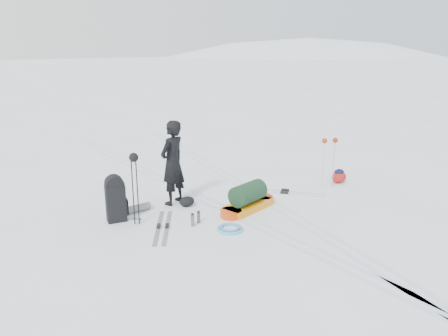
{
  "coord_description": "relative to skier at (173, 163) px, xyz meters",
  "views": [
    {
      "loc": [
        -5.09,
        -7.4,
        3.61
      ],
      "look_at": [
        0.03,
        0.28,
        0.95
      ],
      "focal_mm": 35.0,
      "sensor_mm": 36.0,
      "label": 1
    }
  ],
  "objects": [
    {
      "name": "expedition_rucksack",
      "position": [
        -1.41,
        -0.25,
        -0.52
      ],
      "size": [
        1.09,
        0.52,
        1.0
      ],
      "rotation": [
        0.0,
        0.0,
        -0.18
      ],
      "color": "black",
      "rests_on": "ground"
    },
    {
      "name": "snow_hill_backdrop",
      "position": [
        63.45,
        82.82,
        -70.0
      ],
      "size": [
        359.5,
        192.0,
        162.45
      ],
      "color": "white",
      "rests_on": "ground"
    },
    {
      "name": "thermos_pair",
      "position": [
        -0.2,
        -1.37,
        -0.85
      ],
      "size": [
        0.28,
        0.18,
        0.28
      ],
      "rotation": [
        0.0,
        0.0,
        -0.36
      ],
      "color": "slate",
      "rests_on": "ground"
    },
    {
      "name": "rope_coil",
      "position": [
        0.24,
        -1.98,
        -0.94
      ],
      "size": [
        0.61,
        0.61,
        0.06
      ],
      "rotation": [
        0.0,
        0.0,
        -0.17
      ],
      "color": "#58AAD6",
      "rests_on": "ground"
    },
    {
      "name": "ski_poles_black",
      "position": [
        -1.19,
        -0.67,
        0.26
      ],
      "size": [
        0.2,
        0.19,
        1.52
      ],
      "rotation": [
        0.0,
        0.0,
        0.27
      ],
      "color": "black",
      "rests_on": "ground"
    },
    {
      "name": "pulk_sled",
      "position": [
        1.19,
        -1.28,
        -0.74
      ],
      "size": [
        1.69,
        0.88,
        0.62
      ],
      "rotation": [
        0.0,
        0.0,
        0.27
      ],
      "color": "orange",
      "rests_on": "ground"
    },
    {
      "name": "ground",
      "position": [
        0.76,
        -1.21,
        -0.98
      ],
      "size": [
        200.0,
        200.0,
        0.0
      ],
      "primitive_type": "plane",
      "color": "white",
      "rests_on": "ground"
    },
    {
      "name": "ski_poles_silver",
      "position": [
        3.79,
        -1.21,
        0.13
      ],
      "size": [
        0.4,
        0.24,
        1.32
      ],
      "rotation": [
        0.0,
        0.0,
        -0.2
      ],
      "color": "silver",
      "rests_on": "ground"
    },
    {
      "name": "touring_skis_grey",
      "position": [
        -0.84,
        -1.13,
        -0.96
      ],
      "size": [
        1.09,
        1.6,
        0.06
      ],
      "rotation": [
        0.0,
        0.0,
        1.03
      ],
      "color": "gray",
      "rests_on": "ground"
    },
    {
      "name": "touring_skis_white",
      "position": [
        2.63,
        -0.9,
        -0.96
      ],
      "size": [
        1.51,
        1.64,
        0.07
      ],
      "rotation": [
        0.0,
        0.0,
        -0.84
      ],
      "color": "silver",
      "rests_on": "ground"
    },
    {
      "name": "ski_tracks",
      "position": [
        1.37,
        -0.33,
        -0.97
      ],
      "size": [
        3.38,
        17.97,
        0.01
      ],
      "color": "silver",
      "rests_on": "ground"
    },
    {
      "name": "small_daypack",
      "position": [
        4.38,
        -1.06,
        -0.79
      ],
      "size": [
        0.46,
        0.36,
        0.38
      ],
      "rotation": [
        0.0,
        0.0,
        0.08
      ],
      "color": "maroon",
      "rests_on": "ground"
    },
    {
      "name": "stuff_sack",
      "position": [
        0.16,
        -0.34,
        -0.86
      ],
      "size": [
        0.39,
        0.3,
        0.23
      ],
      "rotation": [
        0.0,
        0.0,
        0.08
      ],
      "color": "black",
      "rests_on": "ground"
    },
    {
      "name": "skier",
      "position": [
        0.0,
        0.0,
        0.0
      ],
      "size": [
        0.84,
        0.72,
        1.95
      ],
      "primitive_type": "imported",
      "rotation": [
        0.0,
        0.0,
        3.57
      ],
      "color": "black",
      "rests_on": "ground"
    }
  ]
}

